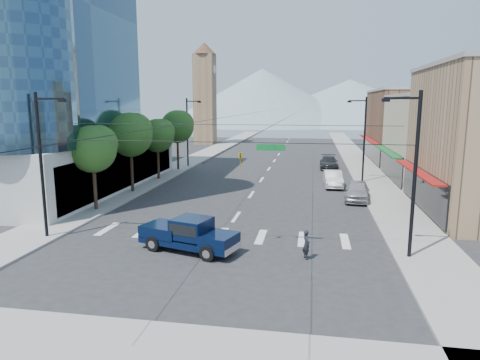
{
  "coord_description": "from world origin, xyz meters",
  "views": [
    {
      "loc": [
        5.44,
        -24.34,
        8.34
      ],
      "look_at": [
        0.47,
        4.93,
        3.0
      ],
      "focal_mm": 32.0,
      "sensor_mm": 36.0,
      "label": 1
    }
  ],
  "objects_px": {
    "pedestrian": "(306,244)",
    "parked_car_far": "(329,162)",
    "pickup_truck": "(188,234)",
    "parked_car_near": "(357,191)",
    "parked_car_mid": "(333,179)"
  },
  "relations": [
    {
      "from": "pedestrian",
      "to": "parked_car_far",
      "type": "distance_m",
      "value": 33.56
    },
    {
      "from": "pickup_truck",
      "to": "parked_car_near",
      "type": "bearing_deg",
      "value": 70.65
    },
    {
      "from": "pedestrian",
      "to": "parked_car_far",
      "type": "xyz_separation_m",
      "value": [
        2.33,
        33.48,
        -0.01
      ]
    },
    {
      "from": "pickup_truck",
      "to": "parked_car_far",
      "type": "height_order",
      "value": "pickup_truck"
    },
    {
      "from": "parked_car_near",
      "to": "pickup_truck",
      "type": "bearing_deg",
      "value": -120.17
    },
    {
      "from": "pickup_truck",
      "to": "parked_car_far",
      "type": "distance_m",
      "value": 34.47
    },
    {
      "from": "pickup_truck",
      "to": "parked_car_mid",
      "type": "bearing_deg",
      "value": 83.32
    },
    {
      "from": "parked_car_near",
      "to": "parked_car_far",
      "type": "bearing_deg",
      "value": 101.37
    },
    {
      "from": "pickup_truck",
      "to": "pedestrian",
      "type": "relative_size",
      "value": 3.75
    },
    {
      "from": "pickup_truck",
      "to": "parked_car_mid",
      "type": "distance_m",
      "value": 22.73
    },
    {
      "from": "pedestrian",
      "to": "parked_car_far",
      "type": "bearing_deg",
      "value": -26.25
    },
    {
      "from": "pedestrian",
      "to": "parked_car_mid",
      "type": "xyz_separation_m",
      "value": [
        2.33,
        21.09,
        0.0
      ]
    },
    {
      "from": "pedestrian",
      "to": "parked_car_near",
      "type": "distance_m",
      "value": 15.63
    },
    {
      "from": "pedestrian",
      "to": "parked_car_near",
      "type": "relative_size",
      "value": 0.32
    },
    {
      "from": "parked_car_mid",
      "to": "parked_car_far",
      "type": "relative_size",
      "value": 0.89
    }
  ]
}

